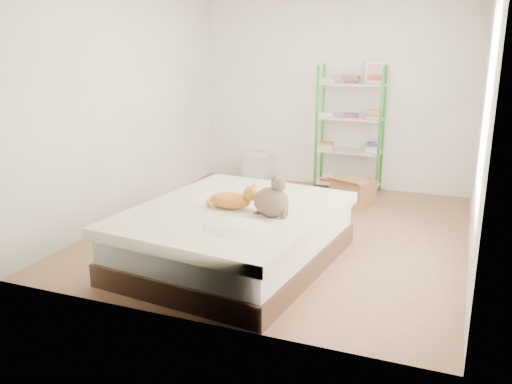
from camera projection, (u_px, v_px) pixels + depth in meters
The scene contains 7 objects.
room at pixel (285, 112), 5.57m from camera, with size 3.81×4.21×2.61m.
bed at pixel (234, 236), 5.03m from camera, with size 1.90×2.27×0.53m.
orange_cat at pixel (230, 198), 4.94m from camera, with size 0.46×0.25×0.19m, color orange, non-canonical shape.
grey_cat at pixel (271, 195), 4.69m from camera, with size 0.28×0.33×0.38m, color #7F6953, non-canonical shape.
shelf_unit at pixel (350, 130), 7.28m from camera, with size 0.88×0.36×1.74m.
cardboard_box at pixel (353, 192), 6.82m from camera, with size 0.57×0.59×0.37m.
white_bin at pixel (257, 168), 7.89m from camera, with size 0.38×0.34×0.42m.
Camera 1 is at (1.77, -5.31, 2.04)m, focal length 38.00 mm.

